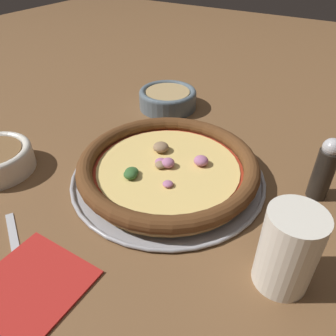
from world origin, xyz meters
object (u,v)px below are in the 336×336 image
at_px(fork, 17,256).
at_px(pizza_tray, 168,176).
at_px(napkin, 32,284).
at_px(pepper_shaker, 325,169).
at_px(drinking_cup, 288,250).
at_px(pizza, 168,166).
at_px(bowl_near, 168,98).

bearing_deg(fork, pizza_tray, 102.40).
xyz_separation_m(napkin, fork, (0.02, 0.06, -0.00)).
xyz_separation_m(pizza_tray, pepper_shaker, (0.09, -0.25, 0.05)).
xyz_separation_m(drinking_cup, fork, (-0.16, 0.33, -0.06)).
bearing_deg(pizza_tray, pizza, 91.12).
bearing_deg(drinking_cup, bowl_near, 47.73).
height_order(pizza_tray, napkin, pizza_tray).
relative_size(bowl_near, drinking_cup, 1.23).
height_order(bowl_near, fork, bowl_near).
height_order(pizza_tray, pizza, pizza).
xyz_separation_m(pizza, bowl_near, (0.26, 0.16, -0.00)).
bearing_deg(fork, napkin, 11.27).
height_order(pizza_tray, pepper_shaker, pepper_shaker).
distance_m(pizza_tray, pepper_shaker, 0.27).
bearing_deg(fork, bowl_near, 128.19).
relative_size(pizza, bowl_near, 2.26).
bearing_deg(napkin, drinking_cup, -56.57).
bearing_deg(napkin, pepper_shaker, -36.10).
distance_m(pizza_tray, pizza, 0.02).
bearing_deg(drinking_cup, pizza, 65.87).
relative_size(pizza, pepper_shaker, 2.87).
relative_size(napkin, fork, 0.88).
distance_m(pizza, bowl_near, 0.30).
bearing_deg(bowl_near, pizza, -148.29).
xyz_separation_m(pizza, pepper_shaker, (0.09, -0.25, 0.03)).
xyz_separation_m(pizza_tray, pizza, (-0.00, 0.00, 0.02)).
bearing_deg(drinking_cup, pizza_tray, 65.85).
bearing_deg(pizza_tray, napkin, 173.61).
relative_size(bowl_near, fork, 0.95).
relative_size(pizza_tray, napkin, 2.66).
bearing_deg(pizza, fork, 161.62).
xyz_separation_m(bowl_near, drinking_cup, (-0.37, -0.40, 0.03)).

